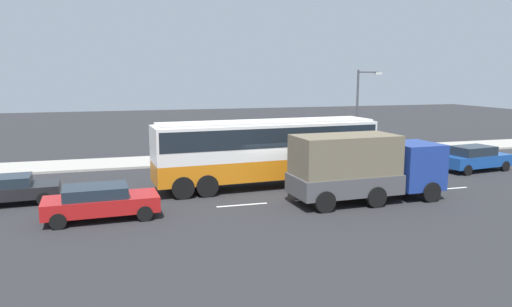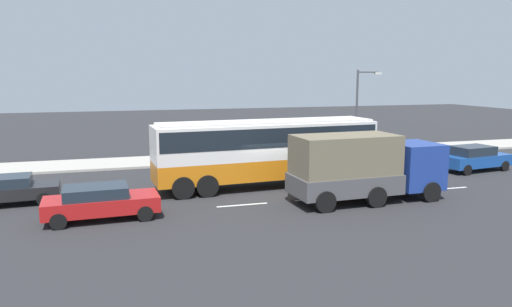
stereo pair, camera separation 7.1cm
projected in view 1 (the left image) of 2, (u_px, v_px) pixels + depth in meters
ground_plane at (262, 188)px, 25.47m from camera, size 120.00×120.00×0.00m
sidewalk_curb at (223, 158)px, 34.30m from camera, size 80.00×4.00×0.15m
lane_centreline at (170, 211)px, 21.27m from camera, size 30.37×0.16×0.01m
coach_bus at (267, 146)px, 25.63m from camera, size 12.12×3.26×3.53m
cargo_truck at (364, 166)px, 22.65m from camera, size 7.43×2.88×3.19m
car_red_compact at (100, 201)px, 19.92m from camera, size 4.67×2.16×1.42m
car_black_sedan at (3, 189)px, 22.14m from camera, size 4.86×2.15×1.33m
car_blue_saloon at (475, 158)px, 29.97m from camera, size 4.67×2.38×1.57m
pedestrian_near_curb at (212, 143)px, 34.28m from camera, size 0.32×0.32×1.72m
pedestrian_at_crossing at (334, 141)px, 34.99m from camera, size 0.32×0.32×1.75m
street_lamp at (360, 105)px, 34.97m from camera, size 1.95×0.24×6.13m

